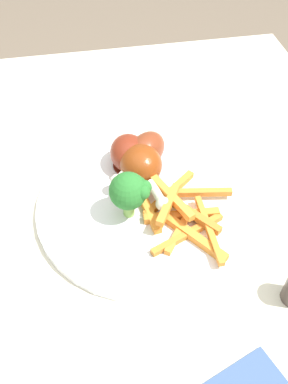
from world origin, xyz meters
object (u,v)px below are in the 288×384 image
carrot_fries_pile (180,213)px  chicken_drumstick_near (142,166)px  dinner_plate (144,205)px  dining_table (123,300)px  broccoli_floret_front (130,191)px  chicken_drumstick_extra (129,155)px  chicken_drumstick_far (144,152)px

carrot_fries_pile → chicken_drumstick_near: bearing=-156.0°
dinner_plate → chicken_drumstick_near: (-0.04, 0.01, 0.03)m
dining_table → dinner_plate: 0.15m
dining_table → broccoli_floret_front: size_ratio=14.72×
chicken_drumstick_near → chicken_drumstick_extra: (-0.03, -0.01, -0.00)m
chicken_drumstick_near → carrot_fries_pile: bearing=24.0°
dinner_plate → chicken_drumstick_far: bearing=169.2°
carrot_fries_pile → chicken_drumstick_far: chicken_drumstick_far is taller
carrot_fries_pile → chicken_drumstick_near: 0.09m
broccoli_floret_front → chicken_drumstick_far: (-0.09, 0.03, -0.02)m
dinner_plate → broccoli_floret_front: 0.06m
broccoli_floret_front → dining_table: bearing=-22.5°
dining_table → broccoli_floret_front: 0.18m
dining_table → chicken_drumstick_far: size_ratio=9.98×
chicken_drumstick_near → chicken_drumstick_far: (-0.03, 0.01, -0.00)m
dining_table → dinner_plate: bearing=149.3°
broccoli_floret_front → chicken_drumstick_near: size_ratio=0.57×
chicken_drumstick_far → chicken_drumstick_extra: size_ratio=0.89×
dinner_plate → broccoli_floret_front: broccoli_floret_front is taller
broccoli_floret_front → chicken_drumstick_extra: size_ratio=0.61×
carrot_fries_pile → chicken_drumstick_extra: size_ratio=1.42×
broccoli_floret_front → chicken_drumstick_far: broccoli_floret_front is taller
chicken_drumstick_far → chicken_drumstick_extra: same height
dinner_plate → chicken_drumstick_extra: bearing=-173.3°
dining_table → carrot_fries_pile: (-0.04, 0.09, 0.13)m
chicken_drumstick_extra → dining_table: bearing=-14.2°
broccoli_floret_front → dinner_plate: bearing=129.0°
carrot_fries_pile → chicken_drumstick_extra: chicken_drumstick_extra is taller
dining_table → chicken_drumstick_extra: bearing=165.8°
chicken_drumstick_near → chicken_drumstick_extra: chicken_drumstick_near is taller
carrot_fries_pile → chicken_drumstick_near: size_ratio=1.33×
chicken_drumstick_near → chicken_drumstick_far: 0.03m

